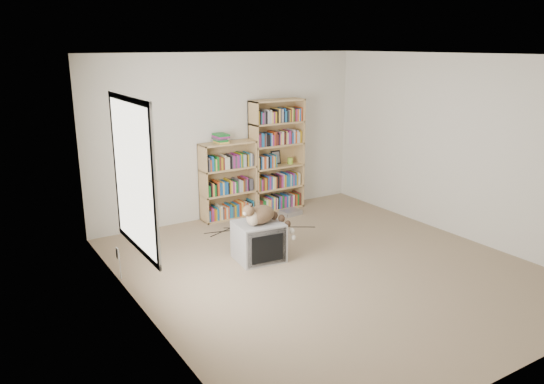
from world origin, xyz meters
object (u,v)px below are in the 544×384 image
crt_tv (258,241)px  dvd_player (291,212)px  bookcase_short (228,184)px  cat (265,217)px  bookcase_tall (276,158)px

crt_tv → dvd_player: bearing=49.5°
crt_tv → dvd_player: (1.36, 1.28, -0.21)m
bookcase_short → cat: bearing=-102.8°
bookcase_tall → dvd_player: size_ratio=5.63×
crt_tv → bookcase_short: (0.45, 1.69, 0.30)m
cat → dvd_player: 1.95m
crt_tv → cat: bearing=-44.9°
bookcase_short → dvd_player: size_ratio=3.76×
crt_tv → bookcase_tall: 2.24m
bookcase_tall → bookcase_short: bookcase_tall is taller
cat → bookcase_short: (0.40, 1.76, -0.03)m
cat → dvd_player: cat is taller
crt_tv → bookcase_tall: (1.34, 1.69, 0.60)m
bookcase_short → crt_tv: bearing=-105.0°
cat → dvd_player: bearing=32.5°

